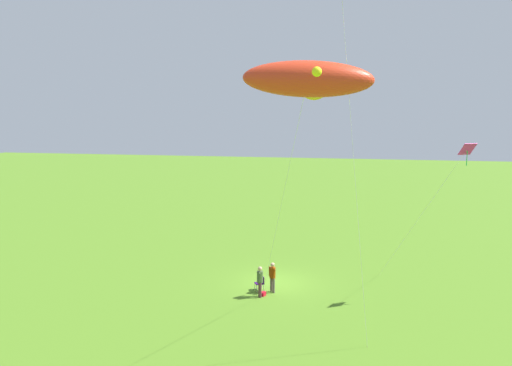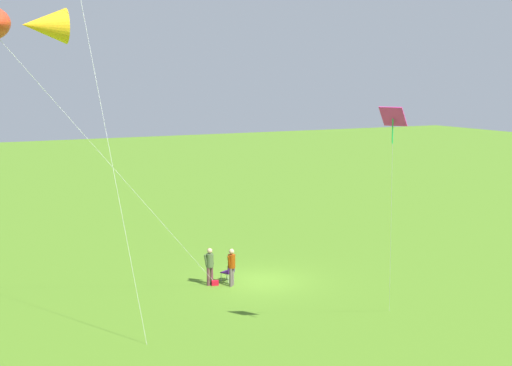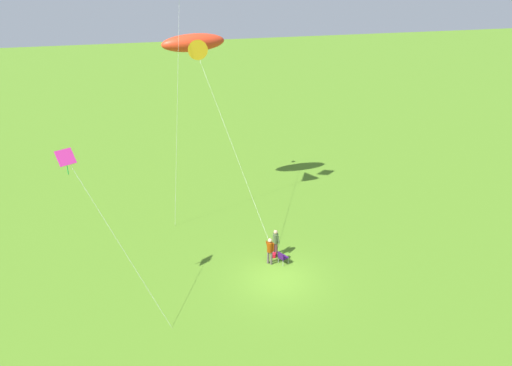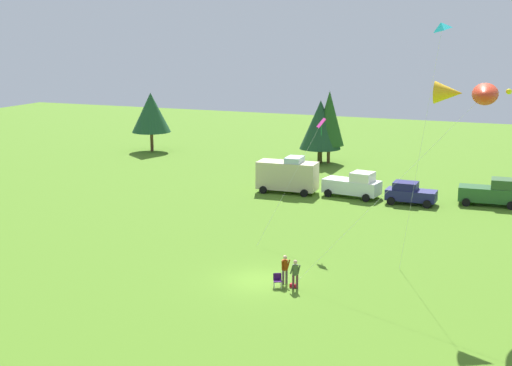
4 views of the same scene
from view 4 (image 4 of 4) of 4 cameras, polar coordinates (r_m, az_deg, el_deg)
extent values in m
plane|color=#4D791F|center=(42.88, 0.26, -7.81)|extent=(160.00, 160.00, 0.00)
cylinder|color=#562F33|center=(41.53, 3.30, -7.89)|extent=(0.14, 0.14, 0.85)
cylinder|color=#562F33|center=(41.52, 3.00, -7.89)|extent=(0.14, 0.14, 0.85)
cylinder|color=#40542E|center=(41.28, 3.16, -6.94)|extent=(0.44, 0.44, 0.62)
sphere|color=tan|center=(41.13, 3.17, -6.33)|extent=(0.24, 0.24, 0.24)
cylinder|color=#40542E|center=(41.22, 3.45, -6.92)|extent=(0.22, 0.16, 0.56)
cylinder|color=#40542E|center=(41.20, 2.89, -6.92)|extent=(0.26, 0.17, 0.55)
cube|color=#320F4D|center=(41.64, 1.75, -7.83)|extent=(0.64, 0.64, 0.04)
cube|color=#320F4D|center=(41.78, 1.72, -7.47)|extent=(0.45, 0.25, 0.40)
cylinder|color=#A5A8AD|center=(41.54, 2.07, -8.19)|extent=(0.03, 0.03, 0.42)
cylinder|color=#A5A8AD|center=(41.50, 1.49, -8.21)|extent=(0.03, 0.03, 0.42)
cylinder|color=#A5A8AD|center=(41.93, 2.00, -7.99)|extent=(0.03, 0.03, 0.42)
cylinder|color=#A5A8AD|center=(41.89, 1.43, -8.01)|extent=(0.03, 0.03, 0.42)
cylinder|color=#574C45|center=(42.34, 2.46, -7.48)|extent=(0.14, 0.14, 0.85)
cylinder|color=#574C45|center=(42.25, 2.19, -7.53)|extent=(0.14, 0.14, 0.85)
cylinder|color=#7F3105|center=(42.05, 2.33, -6.56)|extent=(0.48, 0.48, 0.62)
sphere|color=tan|center=(41.90, 2.34, -5.97)|extent=(0.24, 0.24, 0.24)
cylinder|color=#7F3105|center=(42.07, 2.61, -6.51)|extent=(0.23, 0.23, 0.55)
cylinder|color=#7F3105|center=(41.90, 2.12, -6.58)|extent=(0.14, 0.14, 0.55)
cube|color=red|center=(41.83, 2.96, -8.20)|extent=(0.37, 0.31, 0.22)
cube|color=beige|center=(64.97, 2.53, 0.61)|extent=(5.49, 2.42, 2.50)
cube|color=silver|center=(64.50, 3.09, 1.88)|extent=(1.48, 2.08, 0.50)
cylinder|color=black|center=(65.82, 4.44, -0.37)|extent=(0.69, 0.25, 0.68)
cylinder|color=black|center=(63.58, 3.87, -0.82)|extent=(0.69, 0.25, 0.68)
cylinder|color=black|center=(66.92, 1.23, -0.13)|extent=(0.69, 0.25, 0.68)
cylinder|color=black|center=(64.72, 0.56, -0.56)|extent=(0.69, 0.25, 0.68)
cube|color=white|center=(63.91, 7.66, -0.28)|extent=(5.23, 2.70, 1.20)
cube|color=white|center=(63.34, 8.52, 0.50)|extent=(2.04, 2.08, 0.80)
cylinder|color=black|center=(64.39, 9.50, -0.79)|extent=(0.70, 0.32, 0.68)
cylinder|color=black|center=(62.41, 8.78, -1.19)|extent=(0.70, 0.32, 0.68)
cylinder|color=black|center=(65.71, 6.57, -0.44)|extent=(0.70, 0.32, 0.68)
cylinder|color=black|center=(63.77, 5.77, -0.81)|extent=(0.70, 0.32, 0.68)
cube|color=navy|center=(62.22, 12.31, -0.94)|extent=(4.22, 1.84, 0.90)
cube|color=#181751|center=(62.14, 11.88, -0.21)|extent=(2.01, 1.67, 0.65)
cylinder|color=black|center=(61.65, 10.74, -1.43)|extent=(0.68, 0.23, 0.68)
cylinder|color=black|center=(63.54, 11.11, -1.03)|extent=(0.68, 0.23, 0.68)
cylinder|color=black|center=(61.14, 13.51, -1.67)|extent=(0.68, 0.23, 0.68)
cylinder|color=black|center=(63.04, 13.80, -1.27)|extent=(0.68, 0.23, 0.68)
cube|color=#2A5C29|center=(63.58, 18.15, -0.86)|extent=(5.11, 2.29, 1.20)
cube|color=#2D5527|center=(63.38, 19.11, -0.04)|extent=(1.90, 1.94, 0.80)
cylinder|color=black|center=(64.80, 19.72, -1.28)|extent=(0.69, 0.26, 0.68)
cylinder|color=black|center=(62.67, 19.74, -1.72)|extent=(0.69, 0.26, 0.68)
cylinder|color=black|center=(64.81, 16.54, -1.06)|extent=(0.69, 0.26, 0.68)
cylinder|color=black|center=(62.68, 16.45, -1.50)|extent=(0.69, 0.26, 0.68)
cylinder|color=brown|center=(87.86, -8.33, 3.30)|extent=(0.38, 0.38, 2.37)
cone|color=#1E4C29|center=(87.38, -8.40, 5.61)|extent=(4.70, 4.70, 4.77)
cylinder|color=#423A1C|center=(79.64, 5.13, 2.18)|extent=(0.52, 0.52, 1.63)
cone|color=#1A4226|center=(79.10, 5.18, 4.68)|extent=(4.57, 4.57, 5.36)
cylinder|color=brown|center=(79.62, 5.82, 2.32)|extent=(0.36, 0.36, 2.03)
cone|color=#1F4E1B|center=(79.03, 5.88, 5.19)|extent=(3.33, 3.33, 6.02)
ellipsoid|color=red|center=(40.54, 17.86, 6.80)|extent=(1.67, 4.40, 1.32)
cone|color=yellow|center=(40.72, 15.14, 6.98)|extent=(1.50, 1.25, 1.25)
sphere|color=yellow|center=(40.84, 19.58, 6.91)|extent=(0.31, 0.31, 0.31)
cylinder|color=silver|center=(40.48, 10.23, -0.90)|extent=(9.82, 3.29, 11.28)
cylinder|color=#4C3823|center=(41.84, 2.80, -8.35)|extent=(0.04, 0.04, 0.01)
pyramid|color=#0D9495|center=(41.58, 14.56, 12.03)|extent=(1.12, 1.44, 0.66)
cylinder|color=silver|center=(43.08, 12.92, 2.04)|extent=(2.01, 1.45, 14.61)
cylinder|color=#4C3823|center=(45.75, 11.39, -6.75)|extent=(0.04, 0.04, 0.01)
cube|color=#DC2E93|center=(50.24, 5.25, 4.81)|extent=(0.85, 0.95, 0.64)
cylinder|color=green|center=(50.30, 5.24, 4.27)|extent=(0.04, 0.04, 0.80)
cylinder|color=silver|center=(49.53, 2.67, -0.10)|extent=(3.28, 4.10, 8.24)
cylinder|color=#4C3823|center=(49.30, 0.03, -5.10)|extent=(0.04, 0.04, 0.01)
camera|label=1|loc=(44.17, 39.82, 3.62)|focal=35.00mm
camera|label=2|loc=(66.38, 22.10, 6.90)|focal=50.00mm
camera|label=3|loc=(57.64, -18.93, 14.07)|focal=35.00mm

